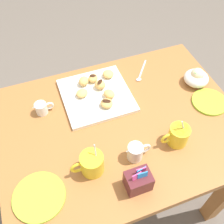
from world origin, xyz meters
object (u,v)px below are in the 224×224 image
at_px(saucer_lime_left, 209,102).
at_px(beignet_2, 93,78).
at_px(beignet_4, 82,93).
at_px(ice_cream_bowl, 196,77).
at_px(dining_table, 120,140).
at_px(beignet_5, 107,103).
at_px(coffee_mug_yellow_right, 91,163).
at_px(saucer_lime_right, 39,197).
at_px(beignet_6, 100,85).
at_px(beignet_0, 84,81).
at_px(cream_pitcher_white, 136,152).
at_px(coffee_mug_yellow_left, 178,135).
at_px(beignet_3, 108,74).
at_px(chocolate_sauce_pitcher, 41,108).
at_px(beignet_1, 109,94).
at_px(sugar_caddy, 138,181).
at_px(pastry_plate_square, 96,95).

relative_size(saucer_lime_left, beignet_2, 3.03).
bearing_deg(beignet_4, ice_cream_bowl, 169.77).
height_order(dining_table, beignet_5, beignet_5).
height_order(coffee_mug_yellow_right, saucer_lime_right, coffee_mug_yellow_right).
bearing_deg(beignet_6, dining_table, 95.36).
relative_size(ice_cream_bowl, beignet_0, 2.09).
xyz_separation_m(dining_table, cream_pitcher_white, (0.01, 0.17, 0.18)).
distance_m(coffee_mug_yellow_left, ice_cream_bowl, 0.36).
xyz_separation_m(cream_pitcher_white, beignet_3, (-0.05, -0.45, -0.01)).
relative_size(saucer_lime_right, beignet_0, 3.35).
bearing_deg(beignet_2, beignet_5, 92.85).
xyz_separation_m(beignet_3, beignet_4, (0.16, 0.08, -0.00)).
bearing_deg(coffee_mug_yellow_left, saucer_lime_right, 3.83).
bearing_deg(saucer_lime_left, chocolate_sauce_pitcher, -16.06).
bearing_deg(beignet_1, dining_table, 90.75).
xyz_separation_m(cream_pitcher_white, beignet_1, (-0.01, -0.32, -0.01)).
bearing_deg(beignet_6, ice_cream_bowl, 165.45).
bearing_deg(beignet_0, chocolate_sauce_pitcher, 22.14).
bearing_deg(beignet_0, sugar_caddy, 94.00).
height_order(pastry_plate_square, beignet_3, beignet_3).
relative_size(coffee_mug_yellow_right, beignet_2, 2.59).
relative_size(coffee_mug_yellow_left, beignet_1, 2.45).
height_order(coffee_mug_yellow_left, beignet_2, coffee_mug_yellow_left).
distance_m(dining_table, chocolate_sauce_pitcher, 0.39).
bearing_deg(beignet_0, beignet_6, 142.89).
relative_size(sugar_caddy, beignet_4, 1.90).
bearing_deg(cream_pitcher_white, coffee_mug_yellow_left, -177.91).
height_order(dining_table, beignet_4, beignet_4).
height_order(ice_cream_bowl, saucer_lime_left, ice_cream_bowl).
xyz_separation_m(coffee_mug_yellow_left, beignet_4, (0.29, -0.36, -0.02)).
height_order(coffee_mug_yellow_right, cream_pitcher_white, coffee_mug_yellow_right).
xyz_separation_m(coffee_mug_yellow_left, beignet_0, (0.26, -0.43, -0.01)).
bearing_deg(chocolate_sauce_pitcher, sugar_caddy, 119.20).
height_order(chocolate_sauce_pitcher, saucer_lime_left, chocolate_sauce_pitcher).
distance_m(beignet_1, beignet_5, 0.05).
xyz_separation_m(beignet_0, beignet_2, (-0.05, -0.01, -0.00)).
bearing_deg(beignet_6, beignet_3, -136.20).
height_order(coffee_mug_yellow_left, ice_cream_bowl, coffee_mug_yellow_left).
xyz_separation_m(dining_table, sugar_caddy, (0.05, 0.28, 0.18)).
bearing_deg(beignet_4, beignet_6, -169.03).
bearing_deg(coffee_mug_yellow_left, beignet_4, -51.15).
bearing_deg(saucer_lime_left, ice_cream_bowl, -91.72).
bearing_deg(coffee_mug_yellow_right, beignet_0, -102.65).
xyz_separation_m(beignet_4, beignet_6, (-0.09, -0.02, 0.00)).
distance_m(coffee_mug_yellow_left, beignet_5, 0.34).
bearing_deg(chocolate_sauce_pitcher, pastry_plate_square, -178.43).
bearing_deg(beignet_4, saucer_lime_left, 156.78).
bearing_deg(beignet_1, beignet_6, -74.92).
bearing_deg(dining_table, beignet_6, -84.64).
distance_m(pastry_plate_square, sugar_caddy, 0.47).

